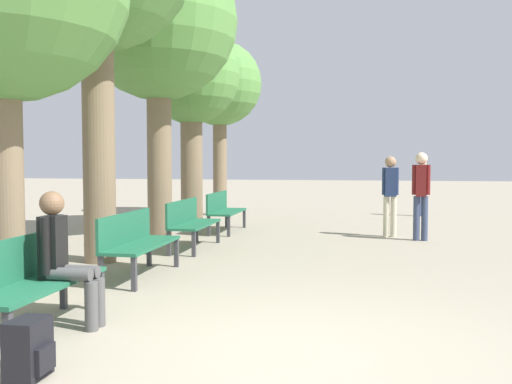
# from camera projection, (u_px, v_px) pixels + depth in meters

# --- Properties ---
(ground_plane) EXTENTS (80.00, 80.00, 0.00)m
(ground_plane) POSITION_uv_depth(u_px,v_px,m) (272.00, 351.00, 4.68)
(ground_plane) COLOR gray
(bench_row_0) EXTENTS (0.51, 1.68, 0.86)m
(bench_row_0) POSITION_uv_depth(u_px,v_px,m) (30.00, 277.00, 5.19)
(bench_row_0) COLOR #1E6042
(bench_row_0) RESTS_ON ground_plane
(bench_row_1) EXTENTS (0.51, 1.68, 0.86)m
(bench_row_1) POSITION_uv_depth(u_px,v_px,m) (135.00, 240.00, 7.62)
(bench_row_1) COLOR #1E6042
(bench_row_1) RESTS_ON ground_plane
(bench_row_2) EXTENTS (0.51, 1.68, 0.86)m
(bench_row_2) POSITION_uv_depth(u_px,v_px,m) (190.00, 220.00, 10.05)
(bench_row_2) COLOR #1E6042
(bench_row_2) RESTS_ON ground_plane
(bench_row_3) EXTENTS (0.51, 1.68, 0.86)m
(bench_row_3) POSITION_uv_depth(u_px,v_px,m) (223.00, 209.00, 12.48)
(bench_row_3) COLOR #1E6042
(bench_row_3) RESTS_ON ground_plane
(tree_row_2) EXTENTS (3.12, 3.12, 5.87)m
(tree_row_2) POSITION_uv_depth(u_px,v_px,m) (158.00, 24.00, 11.18)
(tree_row_2) COLOR #7A664C
(tree_row_2) RESTS_ON ground_plane
(tree_row_3) EXTENTS (2.29, 2.29, 4.71)m
(tree_row_3) POSITION_uv_depth(u_px,v_px,m) (191.00, 81.00, 13.37)
(tree_row_3) COLOR #7A664C
(tree_row_3) RESTS_ON ground_plane
(tree_row_4) EXTENTS (2.38, 2.38, 4.91)m
(tree_row_4) POSITION_uv_depth(u_px,v_px,m) (220.00, 86.00, 16.06)
(tree_row_4) COLOR #7A664C
(tree_row_4) RESTS_ON ground_plane
(person_seated) EXTENTS (0.59, 0.34, 1.28)m
(person_seated) POSITION_uv_depth(u_px,v_px,m) (64.00, 255.00, 5.33)
(person_seated) COLOR #4C4C4C
(person_seated) RESTS_ON ground_plane
(backpack) EXTENTS (0.27, 0.31, 0.43)m
(backpack) POSITION_uv_depth(u_px,v_px,m) (29.00, 349.00, 4.09)
(backpack) COLOR black
(backpack) RESTS_ON ground_plane
(pedestrian_near) EXTENTS (0.35, 0.26, 1.72)m
(pedestrian_near) POSITION_uv_depth(u_px,v_px,m) (421.00, 190.00, 11.06)
(pedestrian_near) COLOR #384260
(pedestrian_near) RESTS_ON ground_plane
(pedestrian_mid) EXTENTS (0.32, 0.22, 1.60)m
(pedestrian_mid) POSITION_uv_depth(u_px,v_px,m) (422.00, 183.00, 15.90)
(pedestrian_mid) COLOR #384260
(pedestrian_mid) RESTS_ON ground_plane
(pedestrian_far) EXTENTS (0.33, 0.22, 1.65)m
(pedestrian_far) POSITION_uv_depth(u_px,v_px,m) (390.00, 191.00, 11.60)
(pedestrian_far) COLOR beige
(pedestrian_far) RESTS_ON ground_plane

